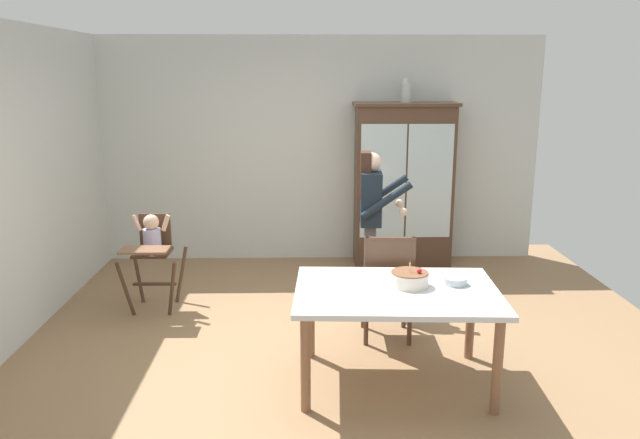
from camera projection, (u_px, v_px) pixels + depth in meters
name	position (u px, v px, depth m)	size (l,w,h in m)	color
ground_plane	(325.00, 347.00, 5.22)	(6.24, 6.24, 0.00)	#93704C
wall_back	(319.00, 150.00, 7.46)	(5.32, 0.06, 2.70)	silver
china_cabinet	(403.00, 184.00, 7.31)	(1.20, 0.48, 1.93)	#4C3323
ceramic_vase	(406.00, 92.00, 7.06)	(0.13, 0.13, 0.27)	#B2B7B2
high_chair_with_toddler	(152.00, 244.00, 5.94)	(0.58, 0.68, 0.95)	#4C3323
adult_person	(371.00, 209.00, 6.02)	(0.52, 0.50, 1.53)	#47474C
dining_table	(396.00, 301.00, 4.49)	(1.52, 1.09, 0.74)	silver
birthday_cake	(410.00, 279.00, 4.52)	(0.28, 0.28, 0.19)	beige
serving_bowl	(455.00, 281.00, 4.57)	(0.18, 0.18, 0.06)	#B2BCC6
dining_chair_far_side	(388.00, 280.00, 5.22)	(0.45, 0.45, 0.96)	#4C3323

